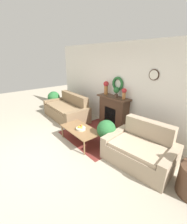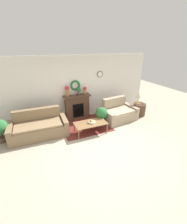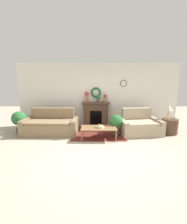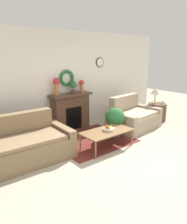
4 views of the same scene
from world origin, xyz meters
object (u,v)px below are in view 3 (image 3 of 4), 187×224
at_px(vase_on_mantel_left, 87,96).
at_px(potted_plant_floor_by_couch, 19,119).
at_px(fireplace, 96,115).
at_px(potted_plant_floor_by_loveseat, 116,123).
at_px(vase_on_mantel_right, 105,98).
at_px(table_lamp, 169,108).
at_px(coffee_table, 99,128).
at_px(potted_plant_on_mantel, 98,97).
at_px(mug, 175,118).
at_px(side_table_by_loveseat, 170,126).
at_px(couch_left, 51,125).
at_px(loveseat_right, 139,125).
at_px(fruit_bowl, 100,126).

distance_m(vase_on_mantel_left, potted_plant_floor_by_couch, 2.77).
relative_size(fireplace, potted_plant_floor_by_loveseat, 1.52).
bearing_deg(vase_on_mantel_left, potted_plant_floor_by_couch, -163.59).
bearing_deg(vase_on_mantel_right, table_lamp, -18.41).
distance_m(coffee_table, potted_plant_on_mantel, 1.64).
bearing_deg(vase_on_mantel_right, potted_plant_floor_by_couch, -167.29).
bearing_deg(vase_on_mantel_left, potted_plant_floor_by_loveseat, -42.59).
distance_m(mug, potted_plant_on_mantel, 3.02).
height_order(side_table_by_loveseat, mug, mug).
height_order(couch_left, potted_plant_floor_by_couch, couch_left).
xyz_separation_m(loveseat_right, potted_plant_floor_by_couch, (-4.55, 0.07, 0.21)).
xyz_separation_m(potted_plant_on_mantel, potted_plant_floor_by_couch, (-3.02, -0.73, -0.76)).
bearing_deg(coffee_table, fruit_bowl, -18.41).
distance_m(fruit_bowl, potted_plant_floor_by_couch, 3.11).
bearing_deg(vase_on_mantel_left, loveseat_right, -21.99).
relative_size(fruit_bowl, potted_plant_floor_by_couch, 0.31).
relative_size(couch_left, vase_on_mantel_right, 6.10).
xyz_separation_m(couch_left, potted_plant_floor_by_loveseat, (2.42, -0.21, 0.15)).
xyz_separation_m(coffee_table, mug, (2.82, 0.46, 0.23)).
xyz_separation_m(fruit_bowl, potted_plant_floor_by_loveseat, (0.59, 0.40, 0.02)).
xyz_separation_m(table_lamp, vase_on_mantel_right, (-2.31, 0.77, 0.31)).
bearing_deg(fireplace, mug, -17.66).
xyz_separation_m(mug, vase_on_mantel_right, (-2.51, 0.93, 0.66)).
relative_size(table_lamp, potted_plant_on_mantel, 1.63).
bearing_deg(fruit_bowl, potted_plant_floor_by_loveseat, 33.64).
distance_m(coffee_table, mug, 2.87).
bearing_deg(coffee_table, side_table_by_loveseat, 11.87).
distance_m(side_table_by_loveseat, mug, 0.37).
height_order(mug, vase_on_mantel_right, vase_on_mantel_right).
bearing_deg(coffee_table, couch_left, 161.58).
xyz_separation_m(coffee_table, potted_plant_floor_by_loveseat, (0.64, 0.38, 0.09)).
xyz_separation_m(potted_plant_floor_by_couch, potted_plant_floor_by_loveseat, (3.64, -0.26, -0.05)).
distance_m(potted_plant_on_mantel, potted_plant_floor_by_couch, 3.20).
distance_m(side_table_by_loveseat, potted_plant_floor_by_loveseat, 2.07).
relative_size(fireplace, coffee_table, 0.98).
distance_m(coffee_table, table_lamp, 2.76).
xyz_separation_m(fireplace, couch_left, (-1.71, -0.79, -0.23)).
bearing_deg(vase_on_mantel_right, loveseat_right, -33.27).
xyz_separation_m(loveseat_right, vase_on_mantel_left, (-2.01, 0.81, 1.03)).
distance_m(fireplace, potted_plant_on_mantel, 0.74).
xyz_separation_m(vase_on_mantel_left, vase_on_mantel_right, (0.77, 0.00, -0.06)).
bearing_deg(couch_left, potted_plant_floor_by_loveseat, -3.68).
relative_size(loveseat_right, potted_plant_floor_by_couch, 1.91).
height_order(fireplace, potted_plant_floor_by_loveseat, fireplace).
xyz_separation_m(fireplace, vase_on_mantel_left, (-0.39, 0.01, 0.79)).
bearing_deg(potted_plant_floor_by_loveseat, mug, 2.17).
height_order(couch_left, loveseat_right, couch_left).
xyz_separation_m(side_table_by_loveseat, mug, (0.13, -0.10, 0.33)).
bearing_deg(table_lamp, vase_on_mantel_right, 161.59).
xyz_separation_m(fruit_bowl, table_lamp, (2.58, 0.64, 0.52)).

